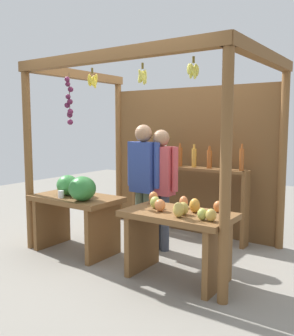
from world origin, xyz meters
TOP-DOWN VIEW (x-y plane):
  - ground_plane at (0.00, 0.00)m, footprint 12.00×12.00m
  - market_stall at (-0.00, 0.40)m, footprint 2.77×1.92m
  - fruit_counter_left at (-0.69, -0.71)m, footprint 1.11×0.70m
  - fruit_counter_right at (0.73, -0.68)m, footprint 1.11×0.64m
  - bottle_shelf_unit at (0.07, 0.68)m, footprint 1.77×0.22m
  - vendor_man at (-0.10, -0.12)m, footprint 0.48×0.22m
  - vendor_woman at (0.10, -0.02)m, footprint 0.48×0.21m

SIDE VIEW (x-z plane):
  - ground_plane at x=0.00m, z-range 0.00..0.00m
  - fruit_counter_right at x=0.73m, z-range 0.11..0.96m
  - fruit_counter_left at x=-0.69m, z-range 0.14..1.13m
  - bottle_shelf_unit at x=0.07m, z-range 0.13..1.48m
  - vendor_woman at x=0.10m, z-range 0.15..1.67m
  - vendor_man at x=-0.10m, z-range 0.16..1.74m
  - market_stall at x=0.00m, z-range 0.20..2.55m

